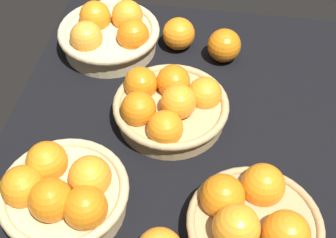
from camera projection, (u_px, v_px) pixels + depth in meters
market_tray at (178, 130)px, 99.23cm from camera, size 84.00×72.00×3.00cm
basket_near_left at (253, 221)px, 78.16cm from camera, size 23.03×23.03×11.07cm
basket_center at (169, 105)px, 96.19cm from camera, size 24.15×24.15×10.73cm
basket_far_left at (63, 193)px, 81.09cm from camera, size 22.94×22.94×11.49cm
basket_far_right at (110, 33)px, 111.52cm from camera, size 24.36×24.36×10.87cm
loose_orange_front_gap at (179, 34)px, 112.34cm from camera, size 7.87×7.87×7.87cm
loose_orange_side_gap at (224, 45)px, 109.36cm from camera, size 7.93×7.93×7.93cm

